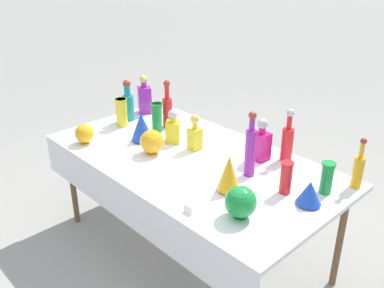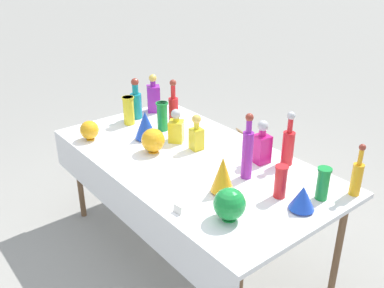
{
  "view_description": "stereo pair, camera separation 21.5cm",
  "coord_description": "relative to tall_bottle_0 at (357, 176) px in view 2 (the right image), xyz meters",
  "views": [
    {
      "loc": [
        1.83,
        -1.74,
        2.06
      ],
      "look_at": [
        0.0,
        0.0,
        0.86
      ],
      "focal_mm": 40.0,
      "sensor_mm": 36.0,
      "label": 1
    },
    {
      "loc": [
        1.97,
        -1.58,
        2.06
      ],
      "look_at": [
        0.0,
        0.0,
        0.86
      ],
      "focal_mm": 40.0,
      "sensor_mm": 36.0,
      "label": 2
    }
  ],
  "objects": [
    {
      "name": "round_bowl_1",
      "position": [
        -1.16,
        -0.59,
        -0.03
      ],
      "size": [
        0.16,
        0.16,
        0.17
      ],
      "color": "orange",
      "rests_on": "display_table"
    },
    {
      "name": "tall_bottle_0",
      "position": [
        0.0,
        0.0,
        0.0
      ],
      "size": [
        0.06,
        0.06,
        0.31
      ],
      "color": "orange",
      "rests_on": "display_table"
    },
    {
      "name": "fluted_vase_1",
      "position": [
        -1.37,
        -0.51,
        -0.01
      ],
      "size": [
        0.16,
        0.16,
        0.21
      ],
      "color": "blue",
      "rests_on": "display_table"
    },
    {
      "name": "cardboard_box_behind_left",
      "position": [
        -1.44,
        0.57,
        -0.7
      ],
      "size": [
        0.53,
        0.42,
        0.43
      ],
      "color": "tan",
      "rests_on": "ground"
    },
    {
      "name": "round_bowl_2",
      "position": [
        -0.27,
        -0.72,
        -0.03
      ],
      "size": [
        0.17,
        0.17,
        0.18
      ],
      "color": "#198C38",
      "rests_on": "display_table"
    },
    {
      "name": "ground_plane",
      "position": [
        -0.93,
        -0.44,
        -0.88
      ],
      "size": [
        40.0,
        40.0,
        0.0
      ],
      "primitive_type": "plane",
      "color": "gray"
    },
    {
      "name": "slender_vase_2",
      "position": [
        -0.25,
        -0.35,
        -0.02
      ],
      "size": [
        0.07,
        0.07,
        0.19
      ],
      "color": "red",
      "rests_on": "display_table"
    },
    {
      "name": "slender_vase_1",
      "position": [
        -1.43,
        -0.32,
        -0.0
      ],
      "size": [
        0.09,
        0.09,
        0.22
      ],
      "color": "#198C38",
      "rests_on": "display_table"
    },
    {
      "name": "slender_vase_0",
      "position": [
        -1.69,
        -0.46,
        -0.0
      ],
      "size": [
        0.09,
        0.09,
        0.22
      ],
      "color": "yellow",
      "rests_on": "display_table"
    },
    {
      "name": "square_decanter_1",
      "position": [
        -1.01,
        -0.33,
        -0.01
      ],
      "size": [
        0.09,
        0.09,
        0.25
      ],
      "color": "yellow",
      "rests_on": "display_table"
    },
    {
      "name": "round_bowl_0",
      "position": [
        -1.61,
        -0.83,
        -0.04
      ],
      "size": [
        0.13,
        0.13,
        0.14
      ],
      "color": "orange",
      "rests_on": "display_table"
    },
    {
      "name": "tall_bottle_1",
      "position": [
        -0.48,
        -0.01,
        0.02
      ],
      "size": [
        0.08,
        0.08,
        0.36
      ],
      "color": "red",
      "rests_on": "display_table"
    },
    {
      "name": "square_decanter_3",
      "position": [
        -0.6,
        -0.12,
        0.0
      ],
      "size": [
        0.11,
        0.11,
        0.29
      ],
      "color": "#C61972",
      "rests_on": "display_table"
    },
    {
      "name": "display_table",
      "position": [
        -0.93,
        -0.47,
        -0.17
      ],
      "size": [
        2.0,
        1.07,
        0.76
      ],
      "color": "white",
      "rests_on": "ground"
    },
    {
      "name": "fluted_vase_0",
      "position": [
        -0.48,
        -0.57,
        -0.0
      ],
      "size": [
        0.14,
        0.14,
        0.22
      ],
      "color": "orange",
      "rests_on": "display_table"
    },
    {
      "name": "tall_bottle_4",
      "position": [
        -0.52,
        -0.34,
        0.06
      ],
      "size": [
        0.07,
        0.07,
        0.42
      ],
      "color": "purple",
      "rests_on": "display_table"
    },
    {
      "name": "tall_bottle_2",
      "position": [
        -1.44,
        -0.21,
        0.03
      ],
      "size": [
        0.07,
        0.07,
        0.37
      ],
      "color": "red",
      "rests_on": "display_table"
    },
    {
      "name": "price_tag_left",
      "position": [
        -0.47,
        -0.9,
        -0.1
      ],
      "size": [
        0.06,
        0.02,
        0.04
      ],
      "primitive_type": "cube",
      "rotation": [
        -0.21,
        0.0,
        0.1
      ],
      "color": "white",
      "rests_on": "display_table"
    },
    {
      "name": "fluted_vase_2",
      "position": [
        -0.09,
        -0.36,
        -0.04
      ],
      "size": [
        0.14,
        0.14,
        0.14
      ],
      "color": "blue",
      "rests_on": "display_table"
    },
    {
      "name": "square_decanter_0",
      "position": [
        -1.2,
        -0.36,
        -0.01
      ],
      "size": [
        0.14,
        0.14,
        0.24
      ],
      "color": "yellow",
      "rests_on": "display_table"
    },
    {
      "name": "tall_bottle_3",
      "position": [
        -1.76,
        -0.34,
        0.02
      ],
      "size": [
        0.09,
        0.09,
        0.33
      ],
      "color": "teal",
      "rests_on": "display_table"
    },
    {
      "name": "slender_vase_3",
      "position": [
        -0.09,
        -0.19,
        -0.02
      ],
      "size": [
        0.08,
        0.08,
        0.19
      ],
      "color": "#198C38",
      "rests_on": "display_table"
    },
    {
      "name": "square_decanter_2",
      "position": [
        -1.8,
        -0.15,
        0.01
      ],
      "size": [
        0.14,
        0.14,
        0.32
      ],
      "color": "purple",
      "rests_on": "display_table"
    }
  ]
}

